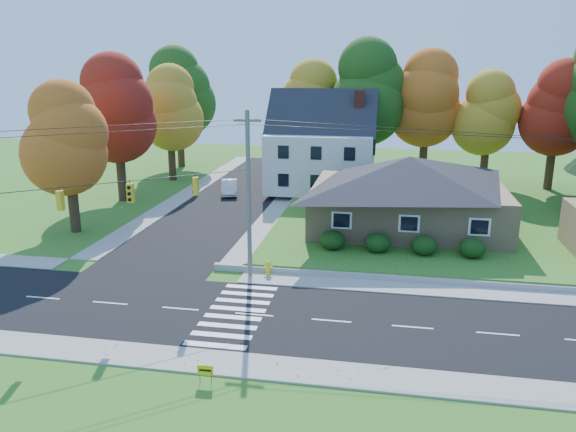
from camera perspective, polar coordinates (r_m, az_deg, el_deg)
ground at (r=29.41m, az=-3.47°, el=-10.00°), size 120.00×120.00×0.00m
road_main at (r=29.40m, az=-3.47°, el=-9.98°), size 90.00×8.00×0.02m
road_cross at (r=55.22m, az=-5.18°, el=2.13°), size 8.00×44.00×0.02m
sidewalk_north at (r=33.86m, az=-1.46°, el=-6.38°), size 90.00×2.00×0.08m
sidewalk_south at (r=25.12m, az=-6.25°, el=-14.69°), size 90.00×2.00×0.08m
lawn at (r=48.83m, az=17.63°, el=-0.01°), size 30.00×30.00×0.50m
ranch_house at (r=42.84m, az=12.11°, el=2.45°), size 14.60×10.60×5.40m
colonial_house at (r=54.76m, az=3.47°, el=6.93°), size 10.40×8.40×9.60m
hedge_row at (r=37.40m, az=11.39°, el=-2.78°), size 10.70×1.70×1.27m
traffic_infrastructure at (r=28.91m, az=-3.29°, el=0.43°), size 38.10×10.66×10.00m
tree_lot_0 at (r=60.54m, az=2.27°, el=11.29°), size 6.72×6.72×12.51m
tree_lot_1 at (r=58.92m, az=8.06°, el=12.32°), size 7.84×7.84×14.60m
tree_lot_2 at (r=60.00m, az=13.93°, el=11.45°), size 7.28×7.28×13.56m
tree_lot_3 at (r=59.76m, az=19.73°, el=9.74°), size 6.16×6.16×11.47m
tree_lot_4 at (r=59.99m, az=25.67°, el=9.79°), size 6.72×6.72×12.51m
tree_west_0 at (r=44.81m, az=-21.57°, el=7.34°), size 6.16×6.16×11.47m
tree_west_1 at (r=53.84m, az=-17.05°, el=10.31°), size 7.28×7.28×13.56m
tree_west_2 at (r=62.55m, az=-11.99°, el=10.65°), size 6.72×6.72×12.51m
tree_west_3 at (r=70.63m, az=-11.12°, el=12.26°), size 7.84×7.84×14.60m
white_car at (r=55.44m, az=-5.98°, el=2.92°), size 2.57×4.53×1.41m
fire_hydrant at (r=34.34m, az=-2.02°, el=-5.35°), size 0.52×0.41×0.93m
yard_sign at (r=23.65m, az=-8.40°, el=-15.27°), size 0.67×0.05×0.83m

